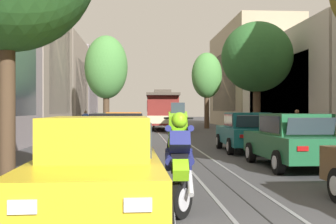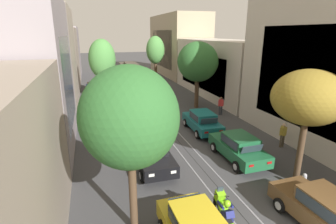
% 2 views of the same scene
% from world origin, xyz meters
% --- Properties ---
extents(ground_plane, '(160.00, 160.00, 0.00)m').
position_xyz_m(ground_plane, '(0.00, 20.78, 0.00)').
color(ground_plane, '#424244').
extents(trolley_track_rails, '(1.14, 59.94, 0.01)m').
position_xyz_m(trolley_track_rails, '(0.00, 23.97, 0.00)').
color(trolley_track_rails, gray).
rests_on(trolley_track_rails, ground).
extents(building_facade_left, '(5.52, 51.64, 9.74)m').
position_xyz_m(building_facade_left, '(-9.49, 25.60, 4.30)').
color(building_facade_left, gray).
rests_on(building_facade_left, ground).
extents(building_facade_right, '(5.97, 51.64, 10.43)m').
position_xyz_m(building_facade_right, '(9.75, 24.97, 4.72)').
color(building_facade_right, beige).
rests_on(building_facade_right, ground).
extents(parked_car_yellow_near_left, '(2.06, 4.39, 1.58)m').
position_xyz_m(parked_car_yellow_near_left, '(-2.58, 2.07, 0.80)').
color(parked_car_yellow_near_left, gold).
rests_on(parked_car_yellow_near_left, ground).
extents(parked_car_black_second_left, '(2.02, 4.37, 1.58)m').
position_xyz_m(parked_car_black_second_left, '(-2.60, 8.63, 0.80)').
color(parked_car_black_second_left, black).
rests_on(parked_car_black_second_left, ground).
extents(parked_car_orange_mid_left, '(2.06, 4.39, 1.58)m').
position_xyz_m(parked_car_orange_mid_left, '(-2.62, 14.78, 0.80)').
color(parked_car_orange_mid_left, orange).
rests_on(parked_car_orange_mid_left, ground).
extents(parked_car_green_second_right, '(2.04, 4.38, 1.58)m').
position_xyz_m(parked_car_green_second_right, '(2.53, 7.99, 0.80)').
color(parked_car_green_second_right, '#1E6038').
rests_on(parked_car_green_second_right, ground).
extents(parked_car_teal_mid_right, '(2.09, 4.40, 1.58)m').
position_xyz_m(parked_car_teal_mid_right, '(2.39, 12.96, 0.80)').
color(parked_car_teal_mid_right, '#196B70').
rests_on(parked_car_teal_mid_right, ground).
extents(street_tree_kerb_left_second, '(2.91, 2.84, 6.75)m').
position_xyz_m(street_tree_kerb_left_second, '(-4.16, 25.36, 4.55)').
color(street_tree_kerb_left_second, '#4C3826').
rests_on(street_tree_kerb_left_second, ground).
extents(street_tree_kerb_right_second, '(3.92, 4.30, 6.59)m').
position_xyz_m(street_tree_kerb_right_second, '(4.61, 19.41, 4.61)').
color(street_tree_kerb_right_second, '#4C3826').
rests_on(street_tree_kerb_right_second, ground).
extents(street_tree_kerb_right_mid, '(2.77, 2.56, 6.92)m').
position_xyz_m(street_tree_kerb_right_mid, '(4.24, 34.88, 4.77)').
color(street_tree_kerb_right_mid, '#4C3826').
rests_on(street_tree_kerb_right_mid, ground).
extents(cable_car_trolley, '(2.82, 9.17, 3.28)m').
position_xyz_m(cable_car_trolley, '(0.00, 32.15, 1.66)').
color(cable_car_trolley, maroon).
rests_on(cable_car_trolley, ground).
extents(motorcycle_with_rider, '(0.51, 1.85, 1.82)m').
position_xyz_m(motorcycle_with_rider, '(-1.31, 2.70, 0.95)').
color(motorcycle_with_rider, black).
rests_on(motorcycle_with_rider, ground).
extents(pedestrian_on_left_pavement, '(0.55, 0.39, 1.70)m').
position_xyz_m(pedestrian_on_left_pavement, '(5.77, 16.38, 0.96)').
color(pedestrian_on_left_pavement, '#282D38').
rests_on(pedestrian_on_left_pavement, ground).
extents(pedestrian_crossing_far, '(0.55, 0.28, 1.64)m').
position_xyz_m(pedestrian_crossing_far, '(-5.89, 28.24, 0.92)').
color(pedestrian_crossing_far, '#282D38').
rests_on(pedestrian_crossing_far, ground).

